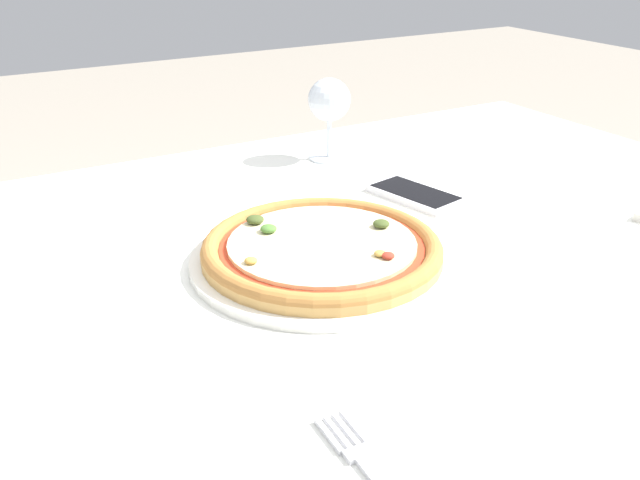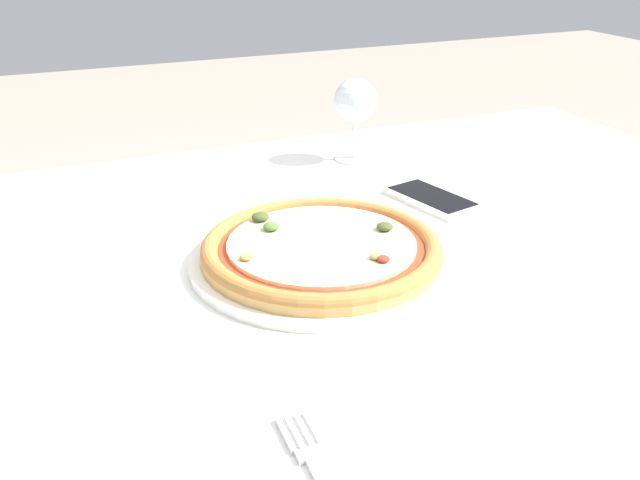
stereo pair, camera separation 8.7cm
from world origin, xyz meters
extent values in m
cube|color=brown|center=(0.00, 0.00, 0.68)|extent=(1.16, 0.91, 0.04)
cube|color=silver|center=(0.00, 0.00, 0.70)|extent=(1.26, 1.01, 0.01)
cylinder|color=brown|center=(-0.52, 0.40, 0.33)|extent=(0.06, 0.06, 0.66)
cylinder|color=brown|center=(0.52, 0.40, 0.33)|extent=(0.06, 0.06, 0.66)
cylinder|color=white|center=(-0.14, 0.00, 0.71)|extent=(0.32, 0.32, 0.01)
cylinder|color=tan|center=(-0.14, 0.00, 0.72)|extent=(0.29, 0.29, 0.01)
torus|color=#B27538|center=(-0.14, 0.00, 0.72)|extent=(0.29, 0.29, 0.02)
cylinder|color=#BC381E|center=(-0.14, 0.00, 0.73)|extent=(0.25, 0.25, 0.00)
cylinder|color=beige|center=(-0.14, 0.00, 0.73)|extent=(0.23, 0.23, 0.00)
ellipsoid|color=#BC9342|center=(-0.10, -0.07, 0.73)|extent=(0.01, 0.01, 0.01)
ellipsoid|color=#425123|center=(-0.05, 0.00, 0.74)|extent=(0.02, 0.02, 0.01)
ellipsoid|color=#BC9342|center=(-0.24, -0.01, 0.73)|extent=(0.02, 0.02, 0.01)
ellipsoid|color=#A83323|center=(-0.10, -0.08, 0.73)|extent=(0.02, 0.02, 0.01)
ellipsoid|color=#4C7A33|center=(-0.18, 0.06, 0.74)|extent=(0.02, 0.02, 0.01)
ellipsoid|color=#425123|center=(-0.19, 0.09, 0.74)|extent=(0.02, 0.02, 0.01)
cube|color=silver|center=(-0.29, -0.31, 0.70)|extent=(0.02, 0.01, 0.00)
cube|color=silver|center=(-0.30, -0.28, 0.70)|extent=(0.01, 0.05, 0.00)
cube|color=silver|center=(-0.29, -0.28, 0.70)|extent=(0.01, 0.05, 0.00)
cube|color=silver|center=(-0.28, -0.28, 0.70)|extent=(0.01, 0.05, 0.00)
cube|color=silver|center=(-0.27, -0.28, 0.70)|extent=(0.01, 0.05, 0.00)
cylinder|color=silver|center=(0.08, 0.35, 0.70)|extent=(0.07, 0.07, 0.00)
cylinder|color=silver|center=(0.08, 0.35, 0.74)|extent=(0.01, 0.01, 0.07)
sphere|color=silver|center=(0.08, 0.35, 0.81)|extent=(0.07, 0.07, 0.07)
cube|color=white|center=(0.09, 0.12, 0.71)|extent=(0.10, 0.16, 0.01)
cube|color=black|center=(0.09, 0.12, 0.71)|extent=(0.09, 0.14, 0.00)
camera|label=1|loc=(-0.53, -0.68, 1.10)|focal=40.00mm
camera|label=2|loc=(-0.46, -0.72, 1.10)|focal=40.00mm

